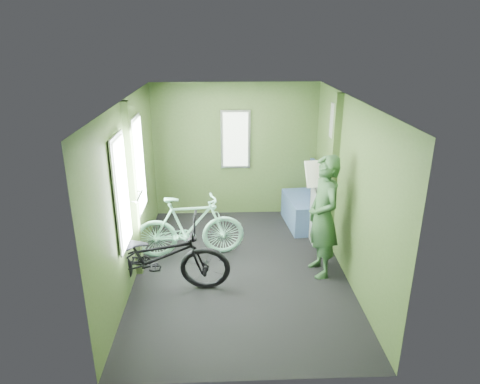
# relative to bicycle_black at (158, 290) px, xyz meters

# --- Properties ---
(room) EXTENTS (4.00, 4.02, 2.31)m
(room) POSITION_rel_bicycle_black_xyz_m (1.03, 0.49, 1.44)
(room) COLOR black
(room) RESTS_ON ground
(bicycle_black) EXTENTS (1.88, 0.87, 1.05)m
(bicycle_black) POSITION_rel_bicycle_black_xyz_m (0.00, 0.00, 0.00)
(bicycle_black) COLOR black
(bicycle_black) RESTS_ON ground
(bicycle_mint) EXTENTS (1.60, 0.67, 0.97)m
(bicycle_mint) POSITION_rel_bicycle_black_xyz_m (0.36, 0.86, 0.00)
(bicycle_mint) COLOR #90E7C5
(bicycle_mint) RESTS_ON ground
(passenger) EXTENTS (0.49, 0.74, 1.64)m
(passenger) POSITION_rel_bicycle_black_xyz_m (2.13, 0.34, 0.82)
(passenger) COLOR #284928
(passenger) RESTS_ON ground
(waste_box) EXTENTS (0.27, 0.38, 0.92)m
(waste_box) POSITION_rel_bicycle_black_xyz_m (2.32, 1.25, 0.46)
(waste_box) COLOR gray
(waste_box) RESTS_ON ground
(bench_seat) EXTENTS (0.63, 1.02, 1.03)m
(bench_seat) POSITION_rel_bicycle_black_xyz_m (2.21, 1.87, 0.30)
(bench_seat) COLOR navy
(bench_seat) RESTS_ON ground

